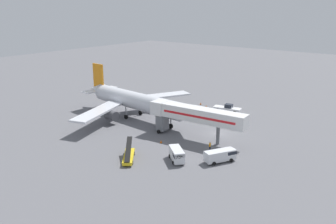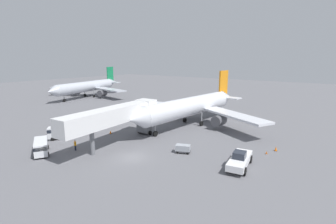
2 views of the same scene
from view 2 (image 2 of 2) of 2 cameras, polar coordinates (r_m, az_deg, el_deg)
The scene contains 13 objects.
ground_plane at distance 39.38m, azimuth -7.96°, elevation -10.03°, with size 300.00×300.00×0.00m, color slate.
airplane_at_gate at distance 56.83m, azimuth 5.46°, elevation 1.31°, with size 36.36×36.01×11.64m.
jet_bridge at distance 44.13m, azimuth -11.17°, elevation -0.85°, with size 4.86×21.05×6.78m.
pushback_tug at distance 36.57m, azimuth 15.86°, elevation -10.34°, with size 3.47×7.27×2.35m.
belt_loader_truck at distance 58.78m, azimuth -19.42°, elevation -2.42°, with size 6.13×5.47×3.16m.
service_van_near_center at distance 44.52m, azimuth -26.73°, elevation -6.97°, with size 5.81×4.29×2.10m.
service_van_mid_center at distance 51.15m, azimuth -23.02°, elevation -4.18°, with size 4.39×4.78×2.27m.
baggage_cart_far_left at distance 40.48m, azimuth 3.40°, elevation -8.20°, with size 2.56×2.02×1.31m.
ground_crew_worker_foreground at distance 44.00m, azimuth -20.19°, elevation -7.00°, with size 0.34×0.34×1.76m.
safety_cone_alpha at distance 51.68m, azimuth -12.84°, elevation -4.45°, with size 0.45×0.45×0.68m.
safety_cone_bravo at distance 44.89m, azimuth 23.14°, elevation -7.62°, with size 0.48×0.48×0.74m.
safety_cone_charlie at distance 43.00m, azimuth 21.34°, elevation -8.51°, with size 0.31×0.31×0.48m.
airplane_background at distance 102.36m, azimuth -17.56°, elevation 5.48°, with size 34.28×36.50×11.19m.
Camera 2 is at (25.92, -25.76, 14.68)m, focal length 27.03 mm.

